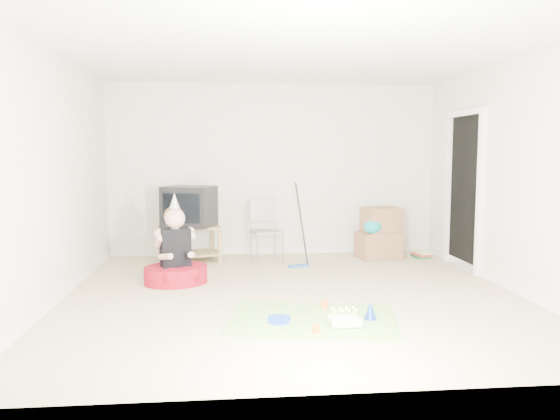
{
  "coord_description": "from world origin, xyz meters",
  "views": [
    {
      "loc": [
        -0.7,
        -5.84,
        1.56
      ],
      "look_at": [
        -0.1,
        0.4,
        0.9
      ],
      "focal_mm": 35.0,
      "sensor_mm": 36.0,
      "label": 1
    }
  ],
  "objects": [
    {
      "name": "doorway_recess",
      "position": [
        2.48,
        1.2,
        1.02
      ],
      "size": [
        0.02,
        0.9,
        2.05
      ],
      "primitive_type": "cube",
      "color": "black",
      "rests_on": "ground"
    },
    {
      "name": "orange_cup_far",
      "position": [
        0.05,
        -1.3,
        0.04
      ],
      "size": [
        0.08,
        0.08,
        0.07
      ],
      "primitive_type": "cylinder",
      "rotation": [
        0.0,
        0.0,
        -0.33
      ],
      "color": "orange",
      "rests_on": "party_mat"
    },
    {
      "name": "folding_chair",
      "position": [
        -0.15,
        1.82,
        0.45
      ],
      "size": [
        0.49,
        0.48,
        0.92
      ],
      "color": "gray",
      "rests_on": "ground"
    },
    {
      "name": "ground",
      "position": [
        0.0,
        0.0,
        0.0
      ],
      "size": [
        5.0,
        5.0,
        0.0
      ],
      "primitive_type": "plane",
      "color": "beige",
      "rests_on": "ground"
    },
    {
      "name": "blue_plate_near",
      "position": [
        -0.23,
        -0.87,
        0.01
      ],
      "size": [
        0.25,
        0.25,
        0.01
      ],
      "primitive_type": "cylinder",
      "rotation": [
        0.0,
        0.0,
        0.12
      ],
      "color": "blue",
      "rests_on": "party_mat"
    },
    {
      "name": "seated_woman",
      "position": [
        -1.33,
        0.67,
        0.24
      ],
      "size": [
        0.96,
        0.96,
        1.09
      ],
      "color": "#A60F20",
      "rests_on": "ground"
    },
    {
      "name": "blue_party_hat",
      "position": [
        0.62,
        -0.97,
        0.09
      ],
      "size": [
        0.14,
        0.14,
        0.17
      ],
      "primitive_type": "cone",
      "rotation": [
        0.0,
        0.0,
        -0.18
      ],
      "color": "blue",
      "rests_on": "party_mat"
    },
    {
      "name": "party_mat",
      "position": [
        0.09,
        -0.91,
        0.0
      ],
      "size": [
        1.75,
        1.41,
        0.01
      ],
      "primitive_type": "cube",
      "rotation": [
        0.0,
        0.0,
        -0.19
      ],
      "color": "#DB2E87",
      "rests_on": "ground"
    },
    {
      "name": "tv_stand",
      "position": [
        -1.25,
        1.96,
        0.3
      ],
      "size": [
        0.92,
        0.7,
        0.51
      ],
      "color": "olive",
      "rests_on": "ground"
    },
    {
      "name": "orange_cup_near",
      "position": [
        0.26,
        -0.57,
        0.05
      ],
      "size": [
        0.09,
        0.09,
        0.08
      ],
      "primitive_type": "cylinder",
      "rotation": [
        0.0,
        0.0,
        -0.45
      ],
      "color": "orange",
      "rests_on": "party_mat"
    },
    {
      "name": "book_pile",
      "position": [
        2.18,
        1.96,
        0.04
      ],
      "size": [
        0.26,
        0.3,
        0.09
      ],
      "color": "#23693C",
      "rests_on": "ground"
    },
    {
      "name": "cardboard_boxes",
      "position": [
        1.53,
        1.97,
        0.36
      ],
      "size": [
        0.67,
        0.57,
        0.75
      ],
      "color": "#9B6C4B",
      "rests_on": "ground"
    },
    {
      "name": "floor_mop",
      "position": [
        0.25,
        1.46,
        0.26
      ],
      "size": [
        0.3,
        0.37,
        1.14
      ],
      "color": "#225EAD",
      "rests_on": "ground"
    },
    {
      "name": "crt_tv",
      "position": [
        -1.25,
        1.96,
        0.8
      ],
      "size": [
        0.81,
        0.74,
        0.57
      ],
      "primitive_type": "cube",
      "rotation": [
        0.0,
        0.0,
        -0.34
      ],
      "color": "black",
      "rests_on": "tv_stand"
    },
    {
      "name": "birthday_cake",
      "position": [
        0.34,
        -1.13,
        0.04
      ],
      "size": [
        0.29,
        0.24,
        0.14
      ],
      "color": "white",
      "rests_on": "party_mat"
    },
    {
      "name": "blue_plate_far",
      "position": [
        -0.24,
        -0.98,
        0.01
      ],
      "size": [
        0.26,
        0.26,
        0.01
      ],
      "primitive_type": "cylinder",
      "rotation": [
        0.0,
        0.0,
        -0.41
      ],
      "color": "blue",
      "rests_on": "party_mat"
    }
  ]
}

